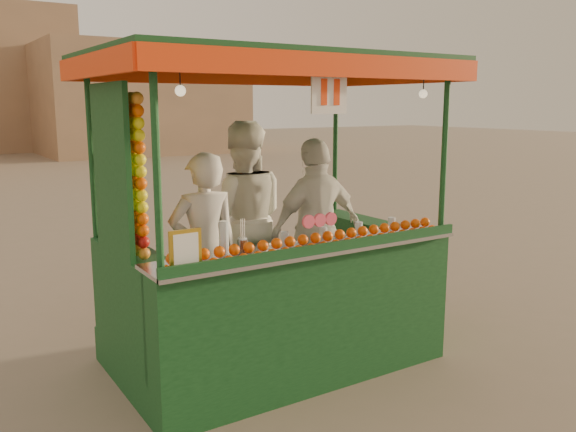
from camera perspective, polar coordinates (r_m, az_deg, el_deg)
ground at (r=5.62m, az=-0.35°, el=-13.45°), size 90.00×90.00×0.00m
building_right at (r=29.97m, az=-13.90°, el=10.67°), size 9.00×6.00×5.00m
juice_cart at (r=5.22m, az=-1.72°, el=-5.24°), size 2.96×1.91×2.68m
vendor_left at (r=4.96m, az=-7.97°, el=-3.23°), size 0.62×0.44×1.60m
vendor_middle at (r=5.65m, az=-4.36°, el=-0.29°), size 1.09×0.99×1.83m
vendor_right at (r=5.53m, az=2.73°, el=-1.27°), size 1.00×0.46×1.68m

